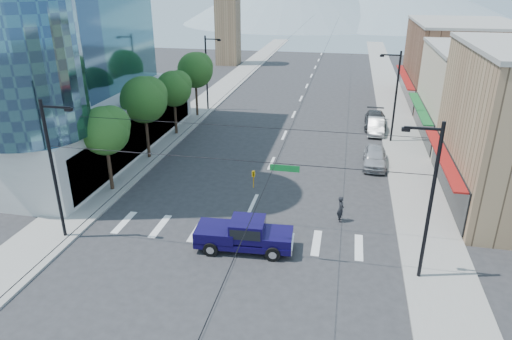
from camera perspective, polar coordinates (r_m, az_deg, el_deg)
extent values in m
plane|color=#28282B|center=(28.53, -2.87, -9.59)|extent=(160.00, 160.00, 0.00)
cube|color=gray|center=(67.55, -4.48, 9.85)|extent=(4.00, 120.00, 0.15)
cube|color=gray|center=(65.32, 16.48, 8.53)|extent=(4.00, 120.00, 0.15)
cube|color=#B7B7B2|center=(51.18, -28.86, 5.57)|extent=(29.00, 26.00, 5.00)
cube|color=tan|center=(50.41, 27.40, 8.00)|extent=(12.00, 14.00, 9.00)
cube|color=brown|center=(65.56, 24.07, 11.97)|extent=(12.00, 18.00, 10.00)
cube|color=#8C6B4C|center=(88.43, -3.58, 18.83)|extent=(4.00, 4.00, 18.00)
cylinder|color=black|center=(36.44, -17.88, 0.80)|extent=(0.28, 0.28, 4.55)
sphere|color=#1C4617|center=(35.59, -18.39, 4.68)|extent=(3.64, 3.64, 3.64)
sphere|color=#1C4617|center=(35.53, -17.67, 5.42)|extent=(2.86, 2.86, 2.86)
cylinder|color=black|center=(42.18, -13.47, 4.68)|extent=(0.28, 0.28, 5.11)
sphere|color=#1C4617|center=(41.38, -13.84, 8.52)|extent=(4.09, 4.09, 4.09)
sphere|color=#1C4617|center=(41.39, -13.22, 9.15)|extent=(3.21, 3.21, 3.21)
cylinder|color=black|center=(48.40, -10.07, 6.96)|extent=(0.28, 0.28, 4.55)
sphere|color=#1C4617|center=(47.76, -10.28, 9.96)|extent=(3.64, 3.64, 3.64)
sphere|color=#1C4617|center=(47.80, -9.73, 10.50)|extent=(2.86, 2.86, 2.86)
cylinder|color=black|center=(54.68, -7.46, 9.26)|extent=(0.28, 0.28, 5.11)
sphere|color=#1C4617|center=(54.07, -7.62, 12.27)|extent=(4.09, 4.09, 4.09)
sphere|color=#1C4617|center=(54.15, -7.12, 12.74)|extent=(3.21, 3.21, 3.21)
cylinder|color=black|center=(30.00, -23.97, -0.29)|extent=(0.20, 0.20, 9.00)
cylinder|color=black|center=(25.18, 20.94, -4.18)|extent=(0.20, 0.20, 9.00)
cylinder|color=black|center=(24.83, -3.71, 1.32)|extent=(21.60, 0.04, 0.04)
imported|color=gold|center=(24.91, -0.32, -1.18)|extent=(0.16, 0.20, 1.00)
cube|color=#0C6626|center=(24.33, 3.60, 0.22)|extent=(1.60, 0.06, 0.35)
cylinder|color=black|center=(56.92, -6.20, 11.87)|extent=(0.20, 0.20, 9.00)
cube|color=black|center=(56.02, -5.47, 15.97)|extent=(1.80, 0.12, 0.12)
cube|color=black|center=(55.81, -4.64, 15.87)|extent=(0.40, 0.25, 0.18)
cylinder|color=black|center=(46.76, 17.05, 8.57)|extent=(0.20, 0.20, 9.00)
cube|color=black|center=(45.90, 16.51, 13.62)|extent=(1.80, 0.12, 0.12)
cube|color=black|center=(45.85, 15.48, 13.60)|extent=(0.40, 0.25, 0.18)
cube|color=#0F083D|center=(28.03, -1.48, -8.81)|extent=(5.96, 2.48, 0.37)
cube|color=#0F083D|center=(27.58, 2.80, -8.36)|extent=(1.82, 2.12, 0.58)
cube|color=#0F083D|center=(27.56, -1.06, -7.34)|extent=(2.13, 2.08, 1.17)
cube|color=black|center=(27.51, -1.06, -7.15)|extent=(1.92, 2.10, 0.64)
cube|color=#0F083D|center=(28.07, -4.95, -7.70)|extent=(2.57, 2.27, 0.69)
cube|color=silver|center=(27.76, 4.55, -9.22)|extent=(0.25, 2.02, 0.37)
cube|color=silver|center=(28.59, -7.33, -8.31)|extent=(0.25, 2.02, 0.32)
cylinder|color=black|center=(27.05, 2.12, -10.45)|extent=(0.91, 0.37, 0.89)
cylinder|color=black|center=(28.75, 2.54, -8.26)|extent=(0.91, 0.37, 0.89)
cylinder|color=black|center=(27.60, -5.69, -9.82)|extent=(0.91, 0.37, 0.89)
cylinder|color=black|center=(29.26, -4.78, -7.71)|extent=(0.91, 0.37, 0.89)
imported|color=black|center=(31.39, 10.53, -4.80)|extent=(0.59, 0.76, 1.84)
imported|color=#B0B0B5|center=(41.20, 14.63, 1.60)|extent=(2.15, 5.00, 1.68)
imported|color=silver|center=(50.14, 14.75, 5.33)|extent=(1.80, 4.81, 1.57)
imported|color=#343437|center=(52.29, 14.66, 6.09)|extent=(2.42, 5.64, 1.62)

